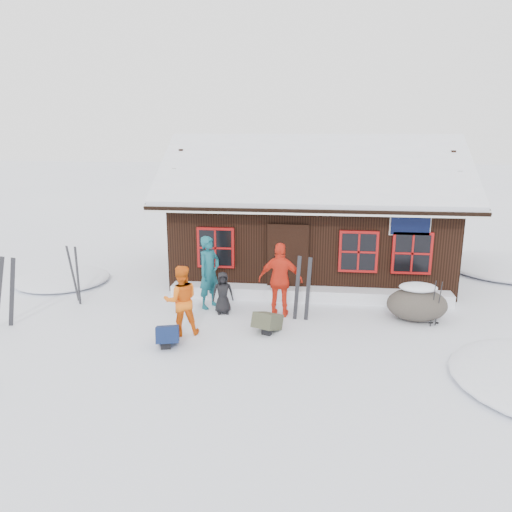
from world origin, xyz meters
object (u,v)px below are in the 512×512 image
Objects in this scene: boulder at (417,303)px; skier_crouched at (223,293)px; backpack_blue at (168,338)px; skier_teal at (209,272)px; ski_poles at (436,304)px; backpack_olive at (267,325)px; skier_orange_right at (281,280)px; skier_orange_left at (181,300)px; ski_pair_left at (5,293)px.

skier_crouched is at bearing -178.73° from boulder.
boulder is (4.78, 0.11, -0.11)m from skier_crouched.
skier_teal is at bearing 66.13° from backpack_blue.
backpack_blue is at bearing -162.99° from ski_poles.
skier_orange_right is at bearing 101.01° from backpack_olive.
backpack_olive is at bearing -56.24° from skier_crouched.
skier_orange_right reaches higher than backpack_olive.
skier_orange_left reaches higher than backpack_olive.
ski_poles reaches higher than backpack_blue.
backpack_blue is (-5.61, -2.17, -0.26)m from boulder.
ski_pair_left is at bearing -153.30° from backpack_olive.
backpack_olive is (-0.22, -1.06, -0.76)m from skier_orange_right.
skier_crouched is (0.43, -0.41, -0.41)m from skier_teal.
ski_poles is (5.82, 1.17, -0.27)m from skier_orange_left.
skier_crouched is at bearing -103.31° from skier_teal.
ski_poles is at bearing 34.64° from backpack_olive.
skier_orange_left is 0.92× the size of ski_pair_left.
skier_orange_right is 6.49m from ski_pair_left.
ski_poles reaches higher than backpack_olive.
ski_pair_left is at bearing -170.61° from boulder.
skier_orange_left is at bearing -157.43° from skier_teal.
skier_crouched is 1.71× the size of backpack_blue.
backpack_olive is at bearing 11.25° from backpack_blue.
skier_crouched is 5.09m from ski_pair_left.
skier_orange_left reaches higher than backpack_blue.
boulder is at bearing -62.72° from skier_teal.
ski_pair_left is at bearing 143.80° from skier_teal.
backpack_olive is at bearing -161.71° from boulder.
skier_teal is 1.08× the size of ski_pair_left.
backpack_olive is (6.10, 0.42, -0.66)m from ski_pair_left.
ski_poles reaches higher than boulder.
skier_orange_right is at bearing -178.00° from boulder.
backpack_blue is at bearing 45.32° from skier_orange_right.
backpack_blue is (4.04, -0.58, -0.66)m from ski_pair_left.
backpack_blue is at bearing -127.21° from skier_crouched.
backpack_olive is (2.06, 1.00, 0.00)m from backpack_blue.
ski_pair_left is 10.08m from ski_poles.
skier_teal is 0.72m from skier_crouched.
skier_teal is 4.83m from ski_pair_left.
skier_orange_right is 1.32m from backpack_olive.
skier_teal is at bearing 173.29° from ski_poles.
ski_poles is 6.25m from backpack_blue.
boulder is (5.21, -0.30, -0.52)m from skier_teal.
ski_pair_left reaches higher than skier_orange_left.
boulder reaches higher than backpack_blue.
skier_crouched is (-1.45, 0.01, -0.39)m from skier_orange_right.
boulder is 9.78m from ski_pair_left.
skier_orange_left is 5.68m from boulder.
boulder is at bearing 175.64° from skier_orange_left.
ski_pair_left is at bearing -18.78° from skier_orange_left.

